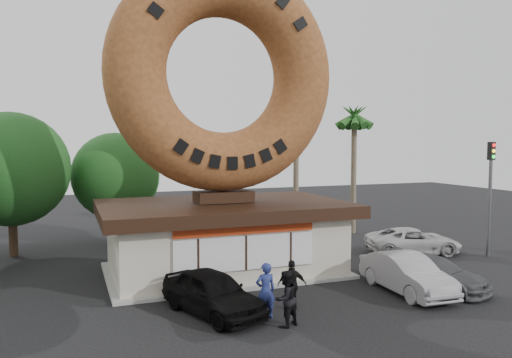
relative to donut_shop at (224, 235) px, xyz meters
The scene contains 16 objects.
ground 6.24m from the donut_shop, 90.00° to the right, with size 90.00×90.00×0.00m, color black.
donut_shop is the anchor object (origin of this frame).
giant_donut 7.33m from the donut_shop, 90.00° to the left, with size 10.59×10.59×2.70m, color #9B582D.
tree_west 12.15m from the donut_shop, 143.55° to the left, with size 6.00×6.00×7.65m.
tree_mid 10.12m from the donut_shop, 113.92° to the left, with size 5.20×5.20×6.63m.
palm_near 12.83m from the donut_shop, 46.90° to the left, with size 2.60×2.60×9.75m.
palm_far 14.00m from the donut_shop, 30.64° to the left, with size 2.60×2.60×8.75m.
street_lamp 10.54m from the donut_shop, 100.50° to the left, with size 2.11×0.20×8.00m.
traffic_signal 14.30m from the donut_shop, ahead, with size 0.30×0.38×6.07m.
person_left 6.48m from the donut_shop, 94.34° to the right, with size 0.71×0.47×1.95m, color navy.
person_center 7.37m from the donut_shop, 91.10° to the right, with size 0.91×0.71×1.87m, color black.
person_right 5.97m from the donut_shop, 82.42° to the right, with size 1.05×0.44×1.80m, color black.
car_black 5.80m from the donut_shop, 111.13° to the right, with size 1.83×4.55×1.55m, color black.
car_silver 8.27m from the donut_shop, 43.62° to the right, with size 1.63×4.68×1.54m, color gray.
car_grey 9.31m from the donut_shop, 37.47° to the right, with size 1.87×4.59×1.33m, color #4D5051.
car_white 10.82m from the donut_shop, ahead, with size 2.32×5.03×1.40m, color #B9B9B9.
Camera 1 is at (-6.74, -15.97, 6.07)m, focal length 35.00 mm.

